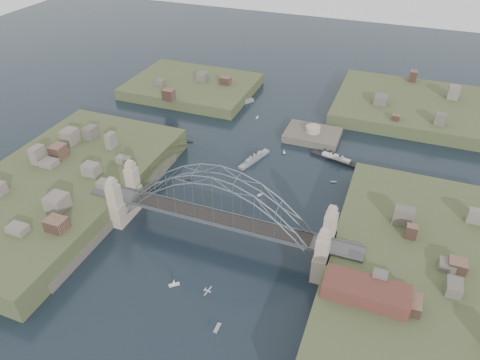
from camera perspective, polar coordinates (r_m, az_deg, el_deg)
name	(u,v)px	position (r m, az deg, el deg)	size (l,w,h in m)	color
ground	(219,239)	(135.80, -2.74, -7.55)	(500.00, 500.00, 0.00)	black
bridge	(217,207)	(127.78, -2.89, -3.49)	(84.00, 13.80, 24.60)	#49494C
shore_west	(62,193)	(161.68, -21.78, -1.58)	(50.50, 90.00, 12.00)	#3F4827
shore_east	(420,287)	(128.83, 22.00, -12.56)	(50.50, 90.00, 12.00)	#3F4827
headland_nw	(192,90)	(228.55, -6.11, 11.33)	(60.00, 45.00, 9.00)	#3F4827
headland_ne	(415,111)	(220.73, 21.36, 8.23)	(70.00, 55.00, 9.50)	#3F4827
fort_island	(312,139)	(187.79, 9.16, 5.20)	(22.00, 16.00, 9.40)	#4D473C
wharf_shed	(366,291)	(112.37, 15.75, -13.51)	(20.00, 8.00, 4.00)	#592D26
finger_pier	(328,358)	(110.84, 11.17, -21.35)	(4.00, 22.00, 1.40)	#49494C
naval_cruiser_near	(254,159)	(170.15, 1.81, 2.70)	(7.40, 16.65, 5.04)	gray
naval_cruiser_far	(238,103)	(212.52, -0.21, 9.74)	(11.24, 15.10, 5.63)	gray
ocean_liner	(336,159)	(173.77, 12.15, 2.60)	(20.37, 7.70, 4.99)	black
aeroplane	(207,291)	(113.95, -4.20, -13.88)	(1.83, 3.35, 0.49)	#BABDC2
small_boat_a	(189,180)	(160.68, -6.51, 0.01)	(2.50, 1.88, 0.45)	beige
small_boat_b	(260,195)	(152.39, 2.56, -1.90)	(1.74, 1.95, 1.43)	beige
small_boat_c	(174,283)	(123.72, -8.42, -12.88)	(2.85, 2.59, 2.38)	beige
small_boat_d	(334,182)	(162.00, 11.84, -0.26)	(2.21, 1.31, 0.45)	beige
small_boat_e	(189,142)	(183.72, -6.57, 4.89)	(3.73, 1.63, 0.45)	beige
small_boat_f	(284,152)	(174.83, 5.63, 3.60)	(1.55, 1.39, 2.38)	beige
small_boat_g	(217,328)	(114.40, -2.90, -18.33)	(0.98, 2.96, 0.45)	beige
small_boat_h	(257,117)	(201.35, 2.21, 7.97)	(0.85, 2.28, 0.45)	beige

